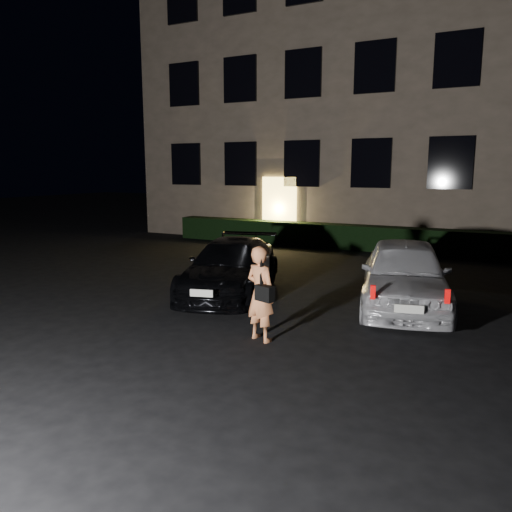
% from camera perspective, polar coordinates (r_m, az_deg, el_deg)
% --- Properties ---
extents(ground, '(80.00, 80.00, 0.00)m').
position_cam_1_polar(ground, '(8.46, -6.54, -9.49)').
color(ground, black).
rests_on(ground, ground).
extents(building, '(20.00, 8.11, 12.00)m').
position_cam_1_polar(building, '(22.30, 16.00, 17.79)').
color(building, brown).
rests_on(building, ground).
extents(hedge, '(15.00, 0.70, 0.85)m').
position_cam_1_polar(hedge, '(17.86, 12.35, 2.03)').
color(hedge, black).
rests_on(hedge, ground).
extents(sedan, '(2.73, 4.47, 1.21)m').
position_cam_1_polar(sedan, '(11.34, -2.88, -1.26)').
color(sedan, black).
rests_on(sedan, ground).
extents(hatch, '(2.55, 4.41, 1.41)m').
position_cam_1_polar(hatch, '(10.54, 16.58, -1.98)').
color(hatch, silver).
rests_on(hatch, ground).
extents(man, '(0.67, 0.56, 1.59)m').
position_cam_1_polar(man, '(8.17, 0.57, -4.30)').
color(man, '#EC8952').
rests_on(man, ground).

